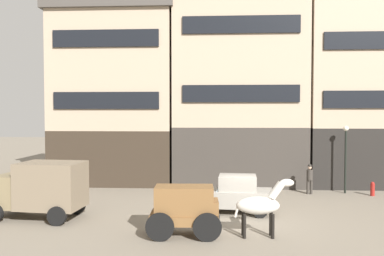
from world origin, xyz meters
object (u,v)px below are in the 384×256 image
Objects in this scene: delivery_truck_far at (40,188)px; fire_hydrant_curbside at (373,189)px; sedan_dark at (235,194)px; draft_horse at (260,205)px; cargo_wagon at (185,207)px; pedestrian_officer at (310,178)px; streetlamp_curbside at (346,150)px.

delivery_truck_far reaches higher than fire_hydrant_curbside.
delivery_truck_far is at bearing -170.37° from sedan_dark.
draft_horse is at bearing -133.96° from fire_hydrant_curbside.
cargo_wagon is 3.56× the size of fire_hydrant_curbside.
cargo_wagon is 0.77× the size of sedan_dark.
sedan_dark reaches higher than fire_hydrant_curbside.
delivery_truck_far is (-6.90, 2.11, 0.28)m from cargo_wagon.
pedestrian_officer is 0.44× the size of streetlamp_curbside.
fire_hydrant_curbside is at bearing 18.29° from delivery_truck_far.
streetlamp_curbside is at bearing 8.95° from pedestrian_officer.
draft_horse is 0.52× the size of delivery_truck_far.
draft_horse reaches higher than cargo_wagon.
delivery_truck_far is at bearing -161.71° from fire_hydrant_curbside.
cargo_wagon is at bearing -120.89° from sedan_dark.
cargo_wagon is at bearing -16.98° from delivery_truck_far.
cargo_wagon is 0.72× the size of streetlamp_curbside.
delivery_truck_far is (-9.85, 2.11, 0.15)m from draft_horse.
delivery_truck_far is 5.40× the size of fire_hydrant_curbside.
sedan_dark is 8.71m from streetlamp_curbside.
fire_hydrant_curbside is at bearing -25.83° from streetlamp_curbside.
sedan_dark is (2.18, 3.65, -0.23)m from cargo_wagon.
cargo_wagon is at bearing -143.24° from fire_hydrant_curbside.
pedestrian_officer is at bearing 23.68° from delivery_truck_far.
draft_horse reaches higher than sedan_dark.
cargo_wagon is 0.66× the size of delivery_truck_far.
pedestrian_officer is at bearing 63.97° from draft_horse.
sedan_dark is 0.92× the size of streetlamp_curbside.
fire_hydrant_curbside is (3.60, -0.31, -0.55)m from pedestrian_officer.
draft_horse is at bearing -116.03° from pedestrian_officer.
cargo_wagon is 13.17m from fire_hydrant_curbside.
draft_horse is 10.96m from fire_hydrant_curbside.
sedan_dark is 6.57m from pedestrian_officer.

